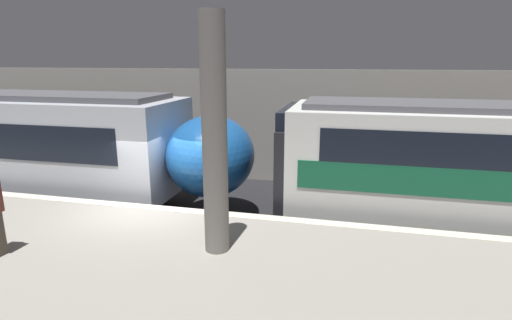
{
  "coord_description": "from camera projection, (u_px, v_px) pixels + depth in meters",
  "views": [
    {
      "loc": [
        4.51,
        -8.22,
        4.47
      ],
      "look_at": [
        2.39,
        0.8,
        2.13
      ],
      "focal_mm": 28.0,
      "sensor_mm": 36.0,
      "label": 1
    }
  ],
  "objects": [
    {
      "name": "ground_plane",
      "position": [
        155.0,
        246.0,
        9.85
      ],
      "size": [
        120.0,
        120.0,
        0.0
      ],
      "primitive_type": "plane",
      "color": "black"
    },
    {
      "name": "support_pillar_near",
      "position": [
        215.0,
        138.0,
        6.86
      ],
      "size": [
        0.44,
        0.44,
        4.18
      ],
      "color": "slate",
      "rests_on": "platform"
    },
    {
      "name": "station_rear_barrier",
      "position": [
        227.0,
        125.0,
        15.11
      ],
      "size": [
        50.0,
        0.15,
        4.13
      ],
      "color": "#9E998E",
      "rests_on": "ground"
    },
    {
      "name": "platform",
      "position": [
        98.0,
        272.0,
        7.62
      ],
      "size": [
        40.0,
        4.46,
        1.08
      ],
      "color": "gray",
      "rests_on": "ground"
    }
  ]
}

